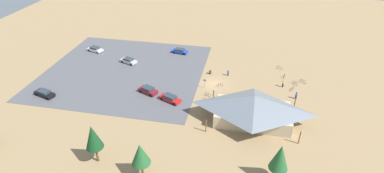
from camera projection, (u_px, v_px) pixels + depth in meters
The scene contains 24 objects.
ground at pixel (215, 84), 68.67m from camera, with size 160.00×160.00×0.00m, color #9E7F56.
parking_lot_asphalt at pixel (125, 71), 74.02m from camera, with size 37.99×35.48×0.05m, color #56565B.
bike_pavilion at pixel (253, 107), 55.75m from camera, with size 16.54×10.27×5.61m.
trash_bin at pixel (210, 72), 72.43m from camera, with size 0.60×0.60×0.90m, color brown.
lot_sign at pixel (205, 82), 66.64m from camera, with size 0.56×0.08×2.20m.
pine_west at pixel (93, 137), 45.89m from camera, with size 2.72×2.72×7.13m.
pine_east at pixel (140, 154), 43.63m from camera, with size 2.84×2.84×6.26m.
pine_far_west at pixel (280, 157), 42.74m from camera, with size 2.80×2.80×6.87m.
bicycle_green_near_sign at pixel (208, 95), 64.27m from camera, with size 1.48×0.85×0.84m.
bicycle_blue_yard_center at pixel (284, 76), 70.99m from camera, with size 0.58×1.69×0.82m.
bicycle_silver_lone_west at pixel (293, 89), 66.28m from camera, with size 0.85×1.62×0.88m.
bicycle_yellow_front_row at pixel (280, 68), 74.55m from camera, with size 1.59×0.90×0.89m.
bicycle_purple_near_porch at pixel (303, 81), 69.03m from camera, with size 1.28×1.28×0.82m.
bicycle_red_edge_south at pixel (220, 85), 67.57m from camera, with size 1.49×0.86×0.83m.
bicycle_black_lone_east at pixel (295, 83), 68.33m from camera, with size 1.24×1.22×0.85m.
car_white_near_entry at pixel (95, 49), 83.00m from camera, with size 4.64×3.04×1.32m.
car_red_inner_stall at pixel (170, 98), 62.47m from camera, with size 5.01×3.50×1.39m.
car_blue_back_corner at pixel (180, 51), 82.08m from camera, with size 4.48×2.42×1.26m.
car_silver_second_row at pixel (129, 61), 77.06m from camera, with size 4.63×3.20×1.31m.
car_black_front_row at pixel (44, 93), 64.06m from camera, with size 4.95×3.04×1.38m.
car_maroon_by_curb at pixel (148, 90), 65.07m from camera, with size 4.59×3.34×1.46m.
visitor_crossing_yard at pixel (283, 83), 67.08m from camera, with size 0.38×0.36×1.88m.
visitor_at_bikes at pixel (296, 95), 63.15m from camera, with size 0.38×0.36×1.80m.
visitor_near_lot at pixel (228, 72), 71.57m from camera, with size 0.36×0.36×1.65m.
Camera 1 is at (-6.29, 58.47, 35.83)m, focal length 28.16 mm.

